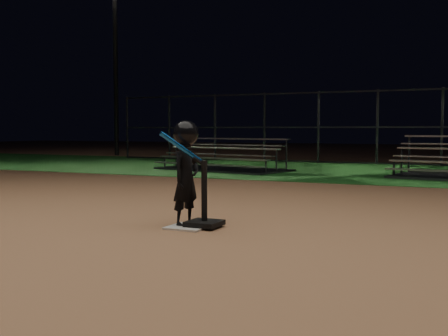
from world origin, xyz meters
TOP-DOWN VIEW (x-y plane):
  - ground at (0.00, 0.00)m, footprint 80.00×80.00m
  - grass_strip at (0.00, 10.00)m, footprint 60.00×8.00m
  - home_plate at (0.00, 0.00)m, footprint 0.45×0.45m
  - batting_tee at (0.17, 0.09)m, footprint 0.38×0.38m
  - child_batter at (-0.08, 0.09)m, footprint 0.46×0.61m
  - bleacher_left at (-3.58, 8.51)m, footprint 4.05×2.58m
  - backstop_fence at (0.00, 13.00)m, footprint 20.08×0.08m
  - light_pole_left at (-12.00, 14.94)m, footprint 0.90×0.53m

SIDE VIEW (x-z plane):
  - ground at x=0.00m, z-range 0.00..0.00m
  - grass_strip at x=0.00m, z-range 0.00..0.01m
  - home_plate at x=0.00m, z-range 0.00..0.02m
  - batting_tee at x=0.17m, z-range -0.22..0.56m
  - bleacher_left at x=-3.58m, z-range -0.27..0.65m
  - child_batter at x=-0.08m, z-range 0.04..1.31m
  - backstop_fence at x=0.00m, z-range 0.00..2.50m
  - light_pole_left at x=-12.00m, z-range 0.80..9.10m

